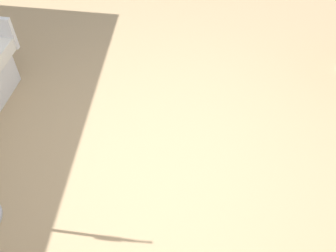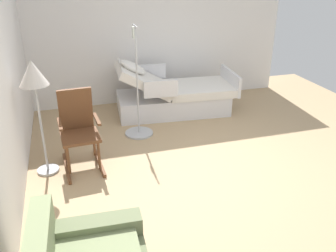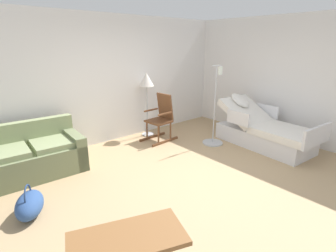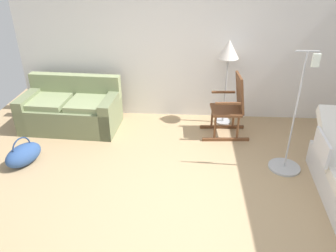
# 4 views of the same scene
# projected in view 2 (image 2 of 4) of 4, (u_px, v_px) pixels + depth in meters

# --- Properties ---
(ground_plane) EXTENTS (7.22, 7.22, 0.00)m
(ground_plane) POSITION_uv_depth(u_px,v_px,m) (217.00, 173.00, 4.71)
(ground_plane) COLOR tan
(side_wall) EXTENTS (0.10, 4.93, 2.70)m
(side_wall) POSITION_uv_depth(u_px,v_px,m) (157.00, 29.00, 6.71)
(side_wall) COLOR white
(side_wall) RESTS_ON ground
(hospital_bed) EXTENTS (1.13, 2.13, 1.05)m
(hospital_bed) POSITION_uv_depth(u_px,v_px,m) (173.00, 96.00, 6.47)
(hospital_bed) COLOR silver
(hospital_bed) RESTS_ON ground
(rocking_chair) EXTENTS (0.79, 0.53, 1.05)m
(rocking_chair) POSITION_uv_depth(u_px,v_px,m) (79.00, 130.00, 4.70)
(rocking_chair) COLOR brown
(rocking_chair) RESTS_ON ground
(floor_lamp) EXTENTS (0.34, 0.34, 1.48)m
(floor_lamp) POSITION_uv_depth(u_px,v_px,m) (34.00, 81.00, 4.24)
(floor_lamp) COLOR #B2B5BA
(floor_lamp) RESTS_ON ground
(iv_pole) EXTENTS (0.44, 0.44, 1.69)m
(iv_pole) POSITION_uv_depth(u_px,v_px,m) (138.00, 119.00, 5.67)
(iv_pole) COLOR #B2B5BA
(iv_pole) RESTS_ON ground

